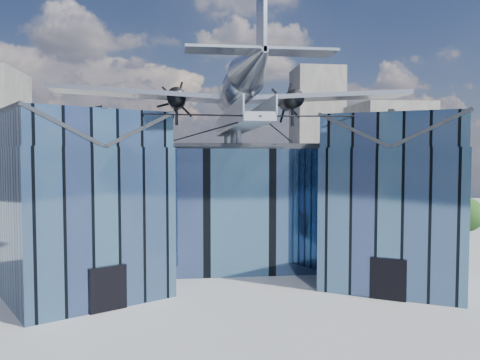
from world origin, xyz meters
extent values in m
plane|color=gray|center=(0.00, 0.00, 0.00)|extent=(120.00, 120.00, 0.00)
cube|color=#44648B|center=(0.00, 9.00, 4.75)|extent=(28.00, 14.00, 9.50)
cube|color=#292D32|center=(0.00, 9.00, 9.70)|extent=(28.00, 14.00, 0.40)
cube|color=#44648B|center=(-10.50, -1.00, 4.75)|extent=(11.79, 11.43, 9.50)
cube|color=#44648B|center=(-10.50, -1.00, 10.60)|extent=(11.56, 11.20, 2.20)
cube|color=#292D32|center=(-12.45, -2.12, 10.60)|extent=(7.98, 9.23, 2.40)
cube|color=#292D32|center=(-8.55, 0.12, 10.60)|extent=(7.98, 9.23, 2.40)
cube|color=#292D32|center=(-10.50, -1.00, 11.75)|extent=(4.30, 7.10, 0.18)
cube|color=black|center=(-8.48, -4.51, 1.30)|extent=(2.03, 1.32, 2.60)
cube|color=black|center=(-6.60, 1.25, 4.75)|extent=(0.34, 0.34, 9.50)
cube|color=#44648B|center=(10.50, -1.00, 4.75)|extent=(11.79, 11.43, 9.50)
cube|color=#44648B|center=(10.50, -1.00, 10.60)|extent=(11.56, 11.20, 2.20)
cube|color=#292D32|center=(8.55, 0.12, 10.60)|extent=(7.98, 9.23, 2.40)
cube|color=#292D32|center=(12.45, -2.12, 10.60)|extent=(7.98, 9.23, 2.40)
cube|color=#292D32|center=(10.50, -1.00, 11.75)|extent=(4.30, 7.10, 0.18)
cube|color=black|center=(8.48, -4.51, 1.30)|extent=(2.03, 1.32, 2.60)
cube|color=black|center=(6.60, 1.25, 4.75)|extent=(0.34, 0.34, 9.50)
cube|color=#9EA4AB|center=(0.00, 3.50, 11.10)|extent=(1.80, 21.00, 0.50)
cube|color=#9EA4AB|center=(-0.90, 3.50, 11.75)|extent=(0.08, 21.00, 1.10)
cube|color=#9EA4AB|center=(0.90, 3.50, 11.75)|extent=(0.08, 21.00, 1.10)
cylinder|color=#9EA4AB|center=(0.00, 13.00, 10.43)|extent=(0.44, 0.44, 1.35)
cylinder|color=#9EA4AB|center=(0.00, 7.00, 10.43)|extent=(0.44, 0.44, 1.35)
cylinder|color=#9EA4AB|center=(0.00, 3.00, 10.43)|extent=(0.44, 0.44, 1.35)
cylinder|color=#9EA4AB|center=(0.00, 4.00, 12.05)|extent=(0.70, 0.70, 1.40)
cylinder|color=black|center=(-5.25, -4.00, 11.40)|extent=(10.55, 6.08, 0.69)
cylinder|color=black|center=(5.25, -4.00, 11.40)|extent=(10.55, 6.08, 0.69)
cylinder|color=black|center=(-3.00, 1.50, 10.55)|extent=(6.09, 17.04, 1.19)
cylinder|color=black|center=(3.00, 1.50, 10.55)|extent=(6.09, 17.04, 1.19)
cylinder|color=#A1A6AE|center=(0.00, 4.00, 14.00)|extent=(2.50, 11.00, 2.50)
sphere|color=#A1A6AE|center=(0.00, 9.50, 14.00)|extent=(2.50, 2.50, 2.50)
cube|color=black|center=(0.00, 8.50, 14.69)|extent=(1.60, 1.40, 0.50)
cone|color=#A1A6AE|center=(0.00, -5.00, 14.30)|extent=(2.50, 7.00, 2.50)
cube|color=#A1A6AE|center=(0.00, -7.30, 15.90)|extent=(0.18, 2.40, 3.40)
cube|color=#A1A6AE|center=(0.00, -7.20, 14.50)|extent=(8.00, 1.80, 0.14)
cube|color=#A1A6AE|center=(-7.00, 5.00, 13.70)|extent=(14.00, 3.20, 1.08)
cylinder|color=black|center=(-4.60, 5.60, 13.45)|extent=(1.44, 3.20, 1.44)
cone|color=black|center=(-4.60, 7.40, 13.45)|extent=(0.70, 0.70, 0.70)
cube|color=black|center=(-4.60, 7.55, 13.45)|extent=(1.05, 0.06, 3.33)
cube|color=black|center=(-4.60, 7.55, 13.45)|extent=(2.53, 0.06, 2.53)
cube|color=black|center=(-4.60, 7.55, 13.45)|extent=(3.33, 0.06, 1.05)
cylinder|color=black|center=(-4.60, 5.00, 12.22)|extent=(0.24, 0.24, 1.75)
cube|color=#A1A6AE|center=(7.00, 5.00, 13.70)|extent=(14.00, 3.20, 1.08)
cylinder|color=black|center=(4.60, 5.60, 13.45)|extent=(1.44, 3.20, 1.44)
cone|color=black|center=(4.60, 7.40, 13.45)|extent=(0.70, 0.70, 0.70)
cube|color=black|center=(4.60, 7.55, 13.45)|extent=(1.05, 0.06, 3.33)
cube|color=black|center=(4.60, 7.55, 13.45)|extent=(2.53, 0.06, 2.53)
cube|color=black|center=(4.60, 7.55, 13.45)|extent=(3.33, 0.06, 1.05)
cylinder|color=black|center=(4.60, 5.00, 12.22)|extent=(0.24, 0.24, 1.75)
cube|color=slate|center=(32.00, 48.00, 9.00)|extent=(12.00, 14.00, 18.00)
cube|color=slate|center=(-20.00, 55.00, 7.00)|extent=(14.00, 10.00, 14.00)
cube|color=slate|center=(22.00, 58.00, 13.00)|extent=(9.00, 9.00, 26.00)
cylinder|color=black|center=(22.33, 9.05, 1.23)|extent=(0.42, 0.42, 2.46)
sphere|color=#244919|center=(22.33, 9.05, 3.43)|extent=(3.93, 3.93, 3.22)
camera|label=1|loc=(-4.12, -31.84, 8.99)|focal=35.00mm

